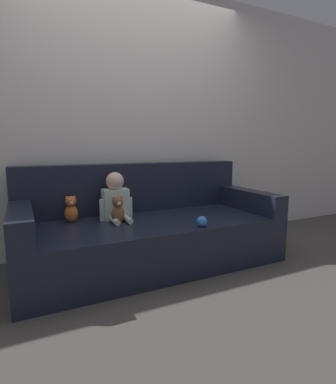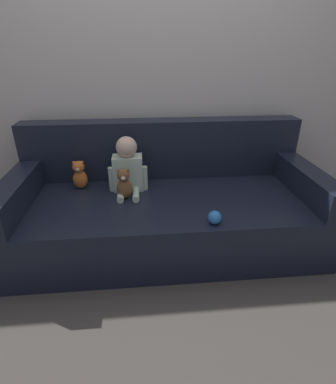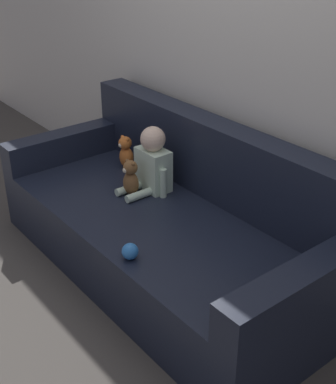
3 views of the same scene
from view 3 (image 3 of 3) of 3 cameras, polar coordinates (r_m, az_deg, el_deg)
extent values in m
plane|color=#4C4742|center=(3.27, -0.68, -8.26)|extent=(12.00, 12.00, 0.00)
cube|color=silver|center=(3.09, 7.91, 15.87)|extent=(8.00, 0.05, 2.60)
cube|color=black|center=(3.16, -0.70, -5.36)|extent=(2.19, 0.97, 0.39)
cube|color=black|center=(3.18, 4.91, 3.57)|extent=(2.19, 0.18, 0.46)
cube|color=black|center=(3.79, -10.21, 5.10)|extent=(0.16, 0.97, 0.20)
cube|color=black|center=(2.41, 14.41, -9.65)|extent=(0.16, 0.97, 0.20)
cube|color=silver|center=(3.27, -1.58, 2.43)|extent=(0.22, 0.13, 0.26)
sphere|color=beige|center=(3.19, -1.62, 5.67)|extent=(0.15, 0.15, 0.15)
cylinder|color=silver|center=(3.28, -4.28, 0.33)|extent=(0.05, 0.17, 0.05)
cylinder|color=silver|center=(3.20, -3.18, -0.36)|extent=(0.05, 0.17, 0.05)
cylinder|color=silver|center=(3.37, -3.10, 2.43)|extent=(0.04, 0.04, 0.18)
cylinder|color=silver|center=(3.19, -0.53, 0.96)|extent=(0.04, 0.04, 0.18)
ellipsoid|color=brown|center=(3.24, -3.92, 0.96)|extent=(0.11, 0.09, 0.15)
sphere|color=brown|center=(3.19, -4.07, 2.60)|extent=(0.09, 0.09, 0.09)
sphere|color=brown|center=(3.20, -4.39, 3.32)|extent=(0.02, 0.02, 0.02)
sphere|color=brown|center=(3.15, -3.79, 2.98)|extent=(0.02, 0.02, 0.02)
sphere|color=beige|center=(3.18, -4.60, 2.32)|extent=(0.03, 0.03, 0.03)
ellipsoid|color=orange|center=(3.59, -4.45, 3.73)|extent=(0.11, 0.09, 0.15)
sphere|color=orange|center=(3.55, -4.60, 5.24)|extent=(0.09, 0.09, 0.09)
sphere|color=orange|center=(3.56, -4.88, 5.87)|extent=(0.02, 0.02, 0.02)
sphere|color=orange|center=(3.51, -4.35, 5.60)|extent=(0.02, 0.02, 0.02)
sphere|color=beige|center=(3.53, -5.07, 5.00)|extent=(0.03, 0.03, 0.03)
sphere|color=#337FDB|center=(2.66, -4.07, -6.33)|extent=(0.08, 0.08, 0.08)
camera|label=1|loc=(3.29, -48.80, 2.10)|focal=28.00mm
camera|label=2|loc=(2.36, -45.13, 6.29)|focal=28.00mm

